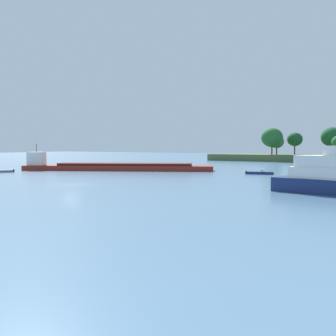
# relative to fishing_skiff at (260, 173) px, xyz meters

# --- Properties ---
(ground_plane) EXTENTS (400.00, 400.00, 0.00)m
(ground_plane) POSITION_rel_fishing_skiff_xyz_m (-14.49, -33.72, -0.26)
(ground_plane) COLOR slate
(fishing_skiff) EXTENTS (5.13, 2.08, 0.98)m
(fishing_skiff) POSITION_rel_fishing_skiff_xyz_m (0.00, 0.00, 0.00)
(fishing_skiff) COLOR navy
(fishing_skiff) RESTS_ON ground
(cargo_barge) EXTENTS (38.19, 22.33, 5.66)m
(cargo_barge) POSITION_rel_fishing_skiff_xyz_m (-30.32, -4.91, 0.58)
(cargo_barge) COLOR maroon
(cargo_barge) RESTS_ON ground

